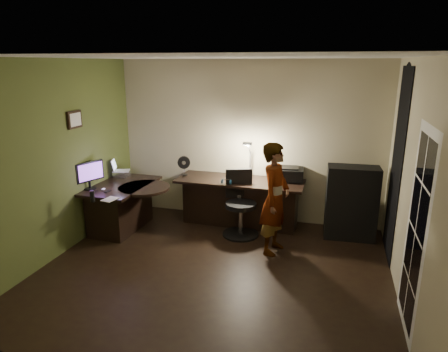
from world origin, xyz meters
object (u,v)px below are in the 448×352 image
(desk_left, at_px, (123,207))
(desk_right, at_px, (240,202))
(monitor, at_px, (89,179))
(person, at_px, (275,199))
(cabinet, at_px, (351,203))
(office_chair, at_px, (241,205))

(desk_left, bearing_deg, desk_right, 23.00)
(desk_right, distance_m, monitor, 2.43)
(monitor, distance_m, person, 2.85)
(desk_left, relative_size, monitor, 2.78)
(desk_left, bearing_deg, cabinet, 12.26)
(desk_right, bearing_deg, person, -49.04)
(monitor, relative_size, office_chair, 0.46)
(monitor, xyz_separation_m, office_chair, (2.26, 0.60, -0.40))
(person, bearing_deg, desk_left, 98.01)
(desk_right, bearing_deg, desk_left, -158.38)
(office_chair, xyz_separation_m, person, (0.58, -0.41, 0.29))
(desk_right, xyz_separation_m, monitor, (-2.14, -1.02, 0.52))
(monitor, height_order, office_chair, monitor)
(cabinet, height_order, monitor, cabinet)
(cabinet, xyz_separation_m, person, (-1.06, -0.79, 0.23))
(desk_right, height_order, cabinet, cabinet)
(monitor, xyz_separation_m, person, (2.84, 0.19, -0.11))
(cabinet, height_order, person, person)
(desk_right, xyz_separation_m, office_chair, (0.12, -0.42, 0.12))
(person, bearing_deg, cabinet, -42.25)
(desk_left, relative_size, desk_right, 0.63)
(desk_right, relative_size, office_chair, 2.04)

